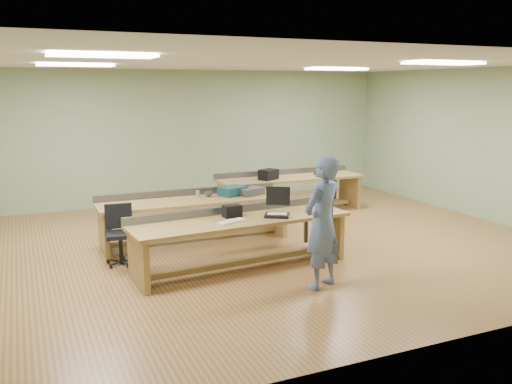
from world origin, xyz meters
The scene contains 22 objects.
floor centered at (0.00, 0.00, 0.00)m, with size 10.00×10.00×0.00m, color olive.
ceiling centered at (0.00, 0.00, 3.00)m, with size 10.00×10.00×0.00m, color silver.
wall_back centered at (0.00, 4.00, 1.50)m, with size 10.00×0.04×3.00m, color gray.
wall_front centered at (0.00, -4.00, 1.50)m, with size 10.00×0.04×3.00m, color gray.
wall_right centered at (5.00, 0.00, 1.50)m, with size 0.04×8.00×3.00m, color gray.
fluor_panels centered at (0.00, 0.00, 2.97)m, with size 6.20×3.50×0.03m.
workbench_front centered at (-0.59, -0.94, 0.57)m, with size 3.32×1.12×0.86m.
workbench_mid centered at (-0.79, 0.65, 0.56)m, with size 3.26×0.91×0.86m.
workbench_back centered at (1.77, 2.05, 0.56)m, with size 3.18×0.85×0.86m.
person centered at (0.09, -2.10, 0.88)m, with size 0.64×0.42×1.76m, color slate.
laptop_base centered at (-0.06, -1.07, 0.77)m, with size 0.36×0.29×0.04m, color black.
laptop_screen centered at (0.01, -0.95, 1.03)m, with size 0.36×0.02×0.28m, color black.
keyboard centered at (-0.79, -1.13, 0.76)m, with size 0.44×0.15×0.03m, color beige.
trackball_mouse centered at (0.61, -1.27, 0.78)m, with size 0.12×0.15×0.06m, color white.
camera_bag centered at (-0.67, -0.83, 0.84)m, with size 0.26×0.17×0.18m, color black.
task_chair centered at (-2.17, -0.04, 0.33)m, with size 0.53×0.53×0.89m.
parts_bin_teal centered at (-0.08, 0.68, 0.83)m, with size 0.44×0.33×0.15m, color #12353B.
parts_bin_grey centered at (0.23, 0.59, 0.81)m, with size 0.44×0.28×0.12m, color #363638.
mug centered at (-0.51, 0.73, 0.80)m, with size 0.12×0.12×0.10m, color #363638.
drinks_can centered at (-0.71, 0.70, 0.82)m, with size 0.07×0.07×0.13m, color silver.
storage_box_back centered at (1.20, 1.92, 0.85)m, with size 0.37×0.26×0.21m, color black.
tray_back centered at (2.49, 1.97, 0.81)m, with size 0.28×0.21×0.11m, color #363638.
Camera 1 is at (-3.45, -8.02, 2.62)m, focal length 38.00 mm.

